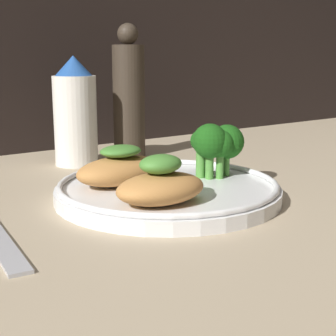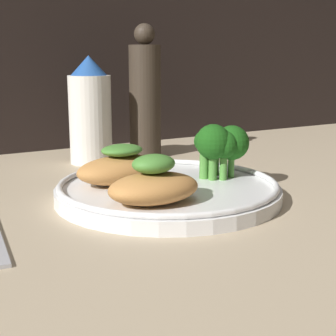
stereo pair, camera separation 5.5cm
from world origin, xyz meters
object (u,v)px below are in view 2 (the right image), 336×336
Objects in this scene: plate at (168,190)px; broccoli_bunch at (220,143)px; sauce_bottle at (92,112)px; pepper_grinder at (145,97)px.

plate is 8.26cm from broccoli_bunch.
sauce_bottle is 0.77× the size of pepper_grinder.
broccoli_bunch is 0.33× the size of pepper_grinder.
plate is 22.84cm from sauce_bottle.
broccoli_bunch is at bearing -72.58° from sauce_bottle.
broccoli_bunch is at bearing -94.64° from pepper_grinder.
plate is 1.23× the size of pepper_grinder.
sauce_bottle is (0.23, 21.97, 6.22)cm from plate.
sauce_bottle is (-6.75, 21.53, 1.83)cm from broccoli_bunch.
sauce_bottle is at bearing -180.00° from pepper_grinder.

